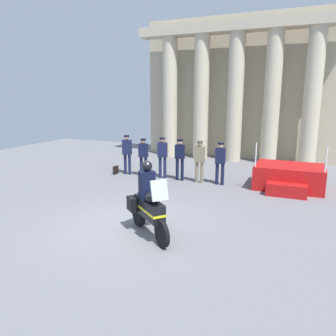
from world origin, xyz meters
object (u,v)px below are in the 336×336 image
officer_in_row_0 (127,151)px  officer_in_row_2 (162,154)px  officer_in_row_3 (180,156)px  officer_in_row_5 (220,160)px  reviewing_stand (289,178)px  motorcycle_with_rider (148,204)px  officer_in_row_4 (200,158)px  briefcase_on_ground (116,170)px  officer_in_row_1 (143,154)px

officer_in_row_0 → officer_in_row_2: (1.72, -0.01, -0.01)m
officer_in_row_3 → officer_in_row_5: (1.70, -0.02, -0.02)m
officer_in_row_3 → officer_in_row_5: officer_in_row_3 is taller
reviewing_stand → officer_in_row_0: 6.80m
officer_in_row_2 → motorcycle_with_rider: size_ratio=0.91×
officer_in_row_4 → briefcase_on_ground: officer_in_row_4 is taller
reviewing_stand → officer_in_row_3: reviewing_stand is taller
motorcycle_with_rider → officer_in_row_1: bearing=158.6°
reviewing_stand → briefcase_on_ground: bearing=-175.6°
reviewing_stand → officer_in_row_2: reviewing_stand is taller
officer_in_row_3 → officer_in_row_5: 1.70m
officer_in_row_4 → briefcase_on_ground: bearing=-4.6°
reviewing_stand → officer_in_row_5: 2.64m
officer_in_row_0 → officer_in_row_4: officer_in_row_0 is taller
officer_in_row_5 → briefcase_on_ground: size_ratio=4.63×
officer_in_row_1 → briefcase_on_ground: officer_in_row_1 is taller
officer_in_row_1 → officer_in_row_5: officer_in_row_5 is taller
officer_in_row_0 → officer_in_row_4: (3.40, -0.13, -0.03)m
officer_in_row_0 → officer_in_row_1: officer_in_row_0 is taller
officer_in_row_3 → briefcase_on_ground: size_ratio=4.72×
officer_in_row_4 → officer_in_row_5: (0.83, 0.03, -0.01)m
officer_in_row_2 → officer_in_row_3: (0.81, -0.07, -0.02)m
officer_in_row_4 → officer_in_row_1: bearing=-6.1°
officer_in_row_0 → motorcycle_with_rider: size_ratio=0.92×
officer_in_row_1 → motorcycle_with_rider: (2.91, -5.35, -0.18)m
reviewing_stand → briefcase_on_ground: 7.29m
officer_in_row_1 → officer_in_row_3: 1.67m
officer_in_row_3 → briefcase_on_ground: (-3.03, -0.11, -0.83)m
officer_in_row_3 → officer_in_row_4: (0.87, -0.06, -0.01)m
officer_in_row_3 → motorcycle_with_rider: motorcycle_with_rider is taller
reviewing_stand → officer_in_row_4: reviewing_stand is taller
officer_in_row_0 → officer_in_row_2: size_ratio=1.01×
officer_in_row_4 → officer_in_row_2: bearing=-9.6°
motorcycle_with_rider → briefcase_on_ground: bearing=169.1°
officer_in_row_5 → motorcycle_with_rider: (-0.46, -5.35, -0.19)m
officer_in_row_1 → motorcycle_with_rider: motorcycle_with_rider is taller
reviewing_stand → officer_in_row_5: size_ratio=1.48×
officer_in_row_2 → officer_in_row_3: 0.81m
officer_in_row_4 → briefcase_on_ground: size_ratio=4.70×
officer_in_row_0 → officer_in_row_5: size_ratio=1.05×
officer_in_row_5 → briefcase_on_ground: officer_in_row_5 is taller
reviewing_stand → officer_in_row_1: 5.95m
officer_in_row_0 → briefcase_on_ground: 1.01m
reviewing_stand → officer_in_row_5: bearing=-169.5°
officer_in_row_2 → briefcase_on_ground: officer_in_row_2 is taller
officer_in_row_2 → officer_in_row_4: bearing=170.4°
officer_in_row_5 → officer_in_row_1: bearing=-5.4°
officer_in_row_0 → motorcycle_with_rider: 6.64m
officer_in_row_0 → motorcycle_with_rider: (3.77, -5.46, -0.24)m
officer_in_row_2 → briefcase_on_ground: size_ratio=4.81×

